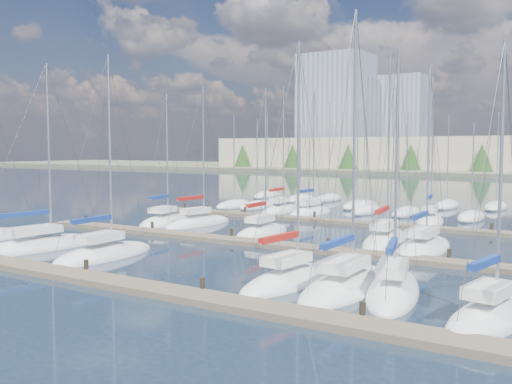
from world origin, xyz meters
The scene contains 20 objects.
ground centered at (0.00, 60.00, 0.00)m, with size 400.00×400.00×0.00m, color #1E2D3D.
dock_near centered at (0.00, 2.01, 0.15)m, with size 44.00×1.93×1.10m.
dock_mid centered at (0.00, 16.01, 0.15)m, with size 44.00×1.93×1.10m.
dock_far centered at (0.00, 30.01, 0.15)m, with size 44.00×1.93×1.10m.
sailboat_n centered at (-10.20, 35.20, 0.20)m, with size 2.98×8.08×14.31m.
sailboat_j centered at (-3.41, 20.30, 0.18)m, with size 2.94×7.42×12.45m.
sailboat_h centered at (-14.56, 21.33, 0.18)m, with size 4.22×7.84×12.62m.
sailboat_g centered at (16.30, 5.77, 0.19)m, with size 3.62×7.32×11.97m.
sailboat_i centered at (-11.24, 22.18, 0.19)m, with size 3.07×8.16×13.14m.
sailboat_e centered at (9.32, 7.57, 0.18)m, with size 3.08×9.21×14.41m.
sailboat_d centered at (6.44, 7.10, 0.19)m, with size 3.22×8.14×13.08m.
sailboat_l centered at (9.54, 20.11, 0.18)m, with size 3.04×8.86×13.28m.
sailboat_p centered at (6.01, 34.70, 0.19)m, with size 3.31×7.15×11.96m.
sailboat_k centered at (6.14, 22.12, 0.19)m, with size 4.08×10.05×14.64m.
sailboat_c centered at (-7.07, 7.05, 0.18)m, with size 3.38×8.26×13.57m.
sailboat_f centered at (11.56, 7.90, 0.18)m, with size 4.48×8.97×12.41m.
sailboat_o centered at (-6.56, 35.17, 0.19)m, with size 2.97×7.37×13.71m.
sailboat_b centered at (-13.08, 6.84, 0.17)m, with size 4.12×10.22×13.49m.
distant_boats centered at (-4.34, 43.76, 0.29)m, with size 36.93×20.75×13.30m.
shoreline centered at (-13.29, 149.77, 7.44)m, with size 400.00×60.00×38.00m.
Camera 1 is at (20.25, -18.15, 6.95)m, focal length 40.00 mm.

